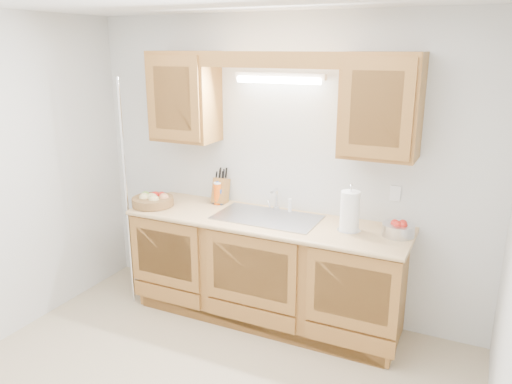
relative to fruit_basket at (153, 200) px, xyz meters
The scene contains 17 objects.
room 1.52m from the fruit_basket, 46.24° to the right, with size 3.52×3.50×2.50m.
base_cabinets 1.16m from the fruit_basket, ahead, with size 2.20×0.60×0.86m, color olive.
countertop 1.04m from the fruit_basket, ahead, with size 2.30×0.63×0.04m, color tan.
upper_cabinet_left 0.93m from the fruit_basket, 52.31° to the left, with size 0.55×0.33×0.75m, color olive.
upper_cabinet_right 2.07m from the fruit_basket, ahead, with size 0.55×0.33×0.75m, color olive.
valance 1.58m from the fruit_basket, ahead, with size 2.20×0.05×0.12m, color olive.
fluorescent_fixture 1.51m from the fruit_basket, 18.32° to the left, with size 0.76×0.08×0.08m.
sink 1.05m from the fruit_basket, ahead, with size 0.84×0.46×0.36m.
wire_shelf_pole 0.23m from the fruit_basket, 140.32° to the right, with size 0.03×0.03×2.00m, color silver.
outlet_plate 2.03m from the fruit_basket, 11.87° to the left, with size 0.08×0.01×0.12m, color white.
fruit_basket is the anchor object (origin of this frame).
knife_block 0.60m from the fruit_basket, 34.15° to the left, with size 0.12×0.19×0.32m.
orange_canister 0.56m from the fruit_basket, 29.26° to the left, with size 0.07×0.07×0.20m.
soap_bottle 0.58m from the fruit_basket, 32.61° to the left, with size 0.09×0.10×0.21m, color blue.
sponge 0.61m from the fruit_basket, 36.61° to the left, with size 0.10×0.06×0.02m.
paper_towel 1.72m from the fruit_basket, ahead, with size 0.18×0.18×0.37m.
apple_bowl 2.07m from the fruit_basket, ahead, with size 0.26×0.26×0.12m.
Camera 1 is at (1.56, -2.28, 2.23)m, focal length 35.00 mm.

